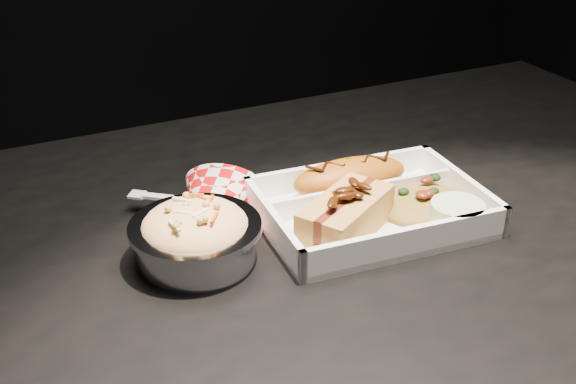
# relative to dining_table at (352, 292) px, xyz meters

# --- Properties ---
(dining_table) EXTENTS (1.20, 0.80, 0.75)m
(dining_table) POSITION_rel_dining_table_xyz_m (0.00, 0.00, 0.00)
(dining_table) COLOR black
(dining_table) RESTS_ON ground
(food_tray) EXTENTS (0.26, 0.20, 0.04)m
(food_tray) POSITION_rel_dining_table_xyz_m (0.02, 0.01, 0.10)
(food_tray) COLOR white
(food_tray) RESTS_ON dining_table
(fried_pastry) EXTENTS (0.15, 0.07, 0.04)m
(fried_pastry) POSITION_rel_dining_table_xyz_m (0.03, 0.06, 0.12)
(fried_pastry) COLOR #B15911
(fried_pastry) RESTS_ON food_tray
(hotdog) EXTENTS (0.13, 0.11, 0.06)m
(hotdog) POSITION_rel_dining_table_xyz_m (-0.02, -0.02, 0.12)
(hotdog) COLOR #D59549
(hotdog) RESTS_ON food_tray
(fried_rice_mound) EXTENTS (0.12, 0.10, 0.03)m
(fried_rice_mound) POSITION_rel_dining_table_xyz_m (0.09, -0.01, 0.11)
(fried_rice_mound) COLOR #A97C31
(fried_rice_mound) RESTS_ON food_tray
(cupcake_liner) EXTENTS (0.06, 0.06, 0.03)m
(cupcake_liner) POSITION_rel_dining_table_xyz_m (0.09, -0.06, 0.11)
(cupcake_liner) COLOR beige
(cupcake_liner) RESTS_ON food_tray
(foil_coleslaw_cup) EXTENTS (0.14, 0.14, 0.07)m
(foil_coleslaw_cup) POSITION_rel_dining_table_xyz_m (-0.19, 0.01, 0.12)
(foil_coleslaw_cup) COLOR silver
(foil_coleslaw_cup) RESTS_ON dining_table
(napkin_fork) EXTENTS (0.16, 0.15, 0.10)m
(napkin_fork) POSITION_rel_dining_table_xyz_m (-0.14, 0.09, 0.11)
(napkin_fork) COLOR red
(napkin_fork) RESTS_ON dining_table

